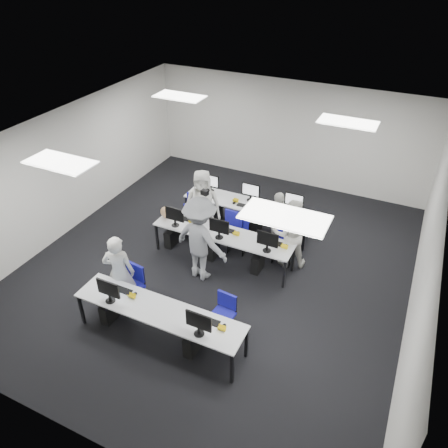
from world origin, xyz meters
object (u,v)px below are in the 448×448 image
at_px(chair_6, 237,230).
at_px(chair_2, 192,221).
at_px(chair_5, 194,221).
at_px(student_1, 290,233).
at_px(desk_front, 159,312).
at_px(chair_4, 284,249).
at_px(chair_1, 222,322).
at_px(chair_3, 238,240).
at_px(chair_7, 286,241).
at_px(student_2, 203,205).
at_px(student_3, 277,222).
at_px(desk_mid, 223,235).
at_px(student_0, 119,272).
at_px(photographer, 201,239).
at_px(chair_0, 131,294).

bearing_deg(chair_6, chair_2, -171.22).
relative_size(chair_5, student_1, 0.50).
xyz_separation_m(desk_front, chair_4, (1.25, 3.21, -0.40)).
relative_size(desk_front, chair_4, 3.54).
distance_m(chair_1, chair_6, 2.94).
height_order(chair_1, chair_3, chair_1).
xyz_separation_m(chair_1, chair_3, (-0.77, 2.47, -0.00)).
distance_m(chair_6, chair_7, 1.19).
xyz_separation_m(student_2, student_3, (1.77, 0.26, -0.13)).
relative_size(desk_mid, student_1, 1.96).
xyz_separation_m(chair_3, student_0, (-1.33, -2.65, 0.56)).
distance_m(chair_7, photographer, 2.22).
distance_m(chair_2, student_0, 2.87).
height_order(chair_3, chair_4, chair_4).
height_order(chair_4, student_1, student_1).
xyz_separation_m(chair_4, student_2, (-2.09, 0.05, 0.60)).
relative_size(desk_mid, student_3, 2.12).
distance_m(chair_1, photographer, 1.83).
distance_m(chair_0, photographer, 1.77).
relative_size(chair_4, student_0, 0.55).
bearing_deg(student_2, chair_4, -24.59).
height_order(chair_2, student_0, student_0).
bearing_deg(desk_mid, student_2, 142.07).
xyz_separation_m(chair_6, student_3, (0.94, 0.09, 0.46)).
bearing_deg(chair_6, student_3, 7.22).
bearing_deg(student_1, student_0, 23.64).
xyz_separation_m(chair_6, student_1, (1.39, -0.31, 0.52)).
bearing_deg(chair_2, photographer, -50.50).
xyz_separation_m(chair_2, chair_5, (-0.00, 0.13, -0.05)).
relative_size(desk_front, chair_6, 3.40).
bearing_deg(student_3, student_2, -161.19).
relative_size(student_2, photographer, 0.92).
height_order(student_3, photographer, photographer).
bearing_deg(student_0, chair_1, 163.74).
xyz_separation_m(student_3, photographer, (-1.11, -1.60, 0.20)).
distance_m(student_1, student_2, 2.23).
bearing_deg(desk_front, chair_2, 109.70).
bearing_deg(chair_2, student_0, -86.46).
bearing_deg(chair_7, chair_1, -86.65).
xyz_separation_m(chair_0, student_3, (1.92, 3.03, 0.46)).
bearing_deg(chair_0, chair_3, 74.17).
bearing_deg(chair_4, student_2, 176.81).
relative_size(student_2, student_3, 1.17).
bearing_deg(chair_2, student_2, 0.13).
distance_m(chair_3, student_0, 3.01).
relative_size(chair_6, photographer, 0.49).
bearing_deg(student_1, chair_1, 57.23).
distance_m(desk_mid, chair_1, 2.22).
height_order(chair_2, student_3, student_3).
distance_m(chair_3, chair_6, 0.36).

